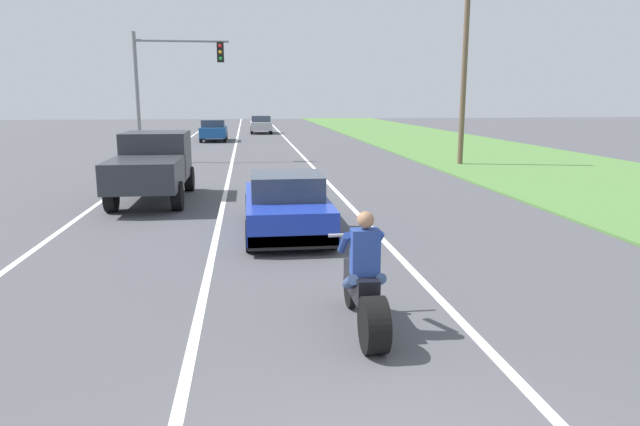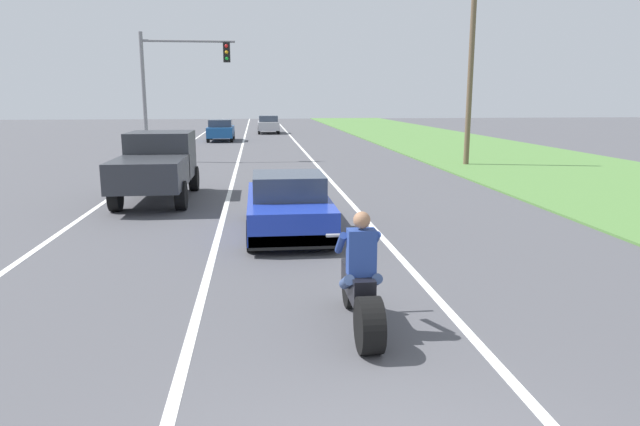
{
  "view_description": "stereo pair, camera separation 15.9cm",
  "coord_description": "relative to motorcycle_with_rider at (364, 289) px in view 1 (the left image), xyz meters",
  "views": [
    {
      "loc": [
        -1.06,
        -3.34,
        3.03
      ],
      "look_at": [
        0.2,
        6.58,
        1.0
      ],
      "focal_mm": 32.09,
      "sensor_mm": 36.0,
      "label": 1
    },
    {
      "loc": [
        -0.91,
        -3.36,
        3.03
      ],
      "look_at": [
        0.2,
        6.58,
        1.0
      ],
      "focal_mm": 32.09,
      "sensor_mm": 36.0,
      "label": 2
    }
  ],
  "objects": [
    {
      "name": "motorcycle_with_rider",
      "position": [
        0.0,
        0.0,
        0.0
      ],
      "size": [
        0.7,
        2.21,
        1.62
      ],
      "color": "black",
      "rests_on": "ground"
    },
    {
      "name": "lane_stripe_left_solid",
      "position": [
        -5.79,
        16.42,
        -0.59
      ],
      "size": [
        0.14,
        120.0,
        0.01
      ],
      "primitive_type": "cube",
      "color": "white",
      "rests_on": "ground"
    },
    {
      "name": "distant_car_further_ahead",
      "position": [
        -0.25,
        42.58,
        0.18
      ],
      "size": [
        1.8,
        4.0,
        1.5
      ],
      "color": "#B2B2B7",
      "rests_on": "ground"
    },
    {
      "name": "lane_stripe_centre_dashed",
      "position": [
        -2.19,
        16.42,
        -0.59
      ],
      "size": [
        0.14,
        120.0,
        0.01
      ],
      "primitive_type": "cube",
      "color": "white",
      "rests_on": "ground"
    },
    {
      "name": "sports_car_blue",
      "position": [
        -0.62,
        5.76,
        0.04
      ],
      "size": [
        1.84,
        4.3,
        1.37
      ],
      "color": "#1E38B2",
      "rests_on": "ground"
    },
    {
      "name": "traffic_light_mast_near",
      "position": [
        -5.18,
        21.27,
        3.39
      ],
      "size": [
        4.4,
        0.34,
        6.0
      ],
      "color": "gray",
      "rests_on": "ground"
    },
    {
      "name": "utility_pole_roadside",
      "position": [
        8.13,
        18.0,
        3.14
      ],
      "size": [
        0.24,
        0.24,
        7.48
      ],
      "primitive_type": "cylinder",
      "color": "brown",
      "rests_on": "ground"
    },
    {
      "name": "pickup_truck_left_lane_dark_grey",
      "position": [
        -4.25,
        10.38,
        0.51
      ],
      "size": [
        2.02,
        4.8,
        1.98
      ],
      "color": "#2D3035",
      "rests_on": "ground"
    },
    {
      "name": "lane_stripe_right_solid",
      "position": [
        1.41,
        16.42,
        -0.59
      ],
      "size": [
        0.14,
        120.0,
        0.01
      ],
      "primitive_type": "cube",
      "color": "white",
      "rests_on": "ground"
    },
    {
      "name": "grass_verge_right",
      "position": [
        11.53,
        16.42,
        -0.56
      ],
      "size": [
        10.0,
        120.0,
        0.06
      ],
      "primitive_type": "cube",
      "color": "#517F3D",
      "rests_on": "ground"
    },
    {
      "name": "distant_car_far_ahead",
      "position": [
        -3.77,
        34.15,
        0.18
      ],
      "size": [
        1.8,
        4.0,
        1.5
      ],
      "color": "#194C8C",
      "rests_on": "ground"
    }
  ]
}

